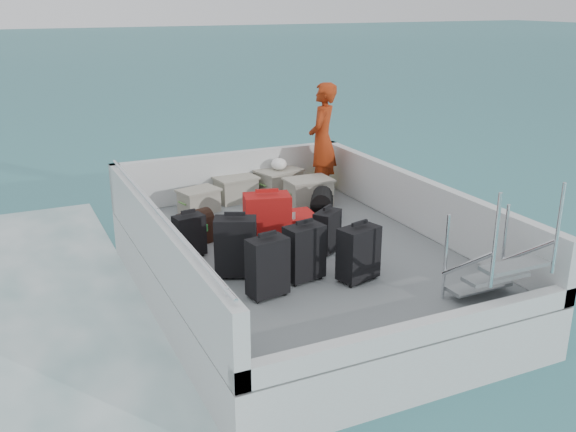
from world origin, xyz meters
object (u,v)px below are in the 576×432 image
suitcase_2 (189,236)px  suitcase_6 (358,254)px  suitcase_5 (267,225)px  suitcase_0 (268,268)px  crate_0 (199,202)px  suitcase_1 (236,247)px  passenger (322,140)px  suitcase_4 (304,253)px  crate_2 (279,183)px  suitcase_7 (327,232)px  crate_3 (308,193)px  crate_1 (236,190)px  suitcase_8 (286,226)px

suitcase_2 → suitcase_6: 2.03m
suitcase_5 → suitcase_0: bearing=-99.0°
crate_0 → suitcase_0: bearing=-93.9°
suitcase_6 → suitcase_1: bearing=135.5°
crate_0 → passenger: (1.98, 0.01, 0.71)m
suitcase_4 → passenger: passenger is taller
suitcase_1 → passenger: size_ratio=0.39×
suitcase_1 → suitcase_2: suitcase_1 is taller
suitcase_0 → suitcase_4: bearing=12.9°
suitcase_6 → crate_2: (0.53, 3.25, -0.11)m
suitcase_7 → crate_3: size_ratio=0.83×
suitcase_5 → crate_3: bearing=63.1°
suitcase_0 → suitcase_2: 1.43m
suitcase_5 → passenger: (1.72, 1.88, 0.50)m
suitcase_5 → passenger: bearing=61.6°
suitcase_7 → suitcase_6: bearing=-130.0°
crate_2 → crate_0: bearing=-168.7°
suitcase_2 → suitcase_5: size_ratio=0.69×
crate_3 → suitcase_6: bearing=-105.3°
suitcase_6 → crate_1: (-0.18, 3.25, -0.13)m
suitcase_2 → suitcase_7: 1.63m
suitcase_1 → crate_2: bearing=81.4°
suitcase_7 → suitcase_0: bearing=-178.8°
crate_1 → passenger: 1.51m
suitcase_8 → crate_1: bearing=7.3°
crate_3 → suitcase_8: bearing=-128.8°
suitcase_0 → suitcase_6: bearing=-11.7°
suitcase_2 → suitcase_7: size_ratio=0.99×
suitcase_7 → crate_2: (0.45, 2.39, -0.07)m
crate_2 → crate_3: (0.18, -0.65, -0.00)m
suitcase_1 → suitcase_7: bearing=33.5°
suitcase_8 → crate_3: 1.38m
suitcase_5 → suitcase_1: bearing=-127.5°
suitcase_0 → suitcase_5: suitcase_5 is taller
suitcase_4 → suitcase_6: bearing=-36.2°
suitcase_4 → crate_1: size_ratio=1.08×
suitcase_6 → suitcase_7: size_ratio=1.17×
suitcase_5 → suitcase_6: 1.25m
suitcase_1 → suitcase_2: size_ratio=1.32×
suitcase_4 → suitcase_2: bearing=118.3°
suitcase_5 → crate_0: bearing=112.0°
suitcase_7 → crate_2: size_ratio=0.83×
suitcase_2 → suitcase_5: bearing=-29.9°
suitcase_6 → crate_3: size_ratio=0.97×
suitcase_4 → crate_2: suitcase_4 is taller
crate_2 → suitcase_8: bearing=-111.6°
suitcase_0 → suitcase_2: suitcase_0 is taller
suitcase_0 → passenger: 3.70m
suitcase_6 → suitcase_8: bearing=81.1°
suitcase_7 → suitcase_4: bearing=-169.8°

